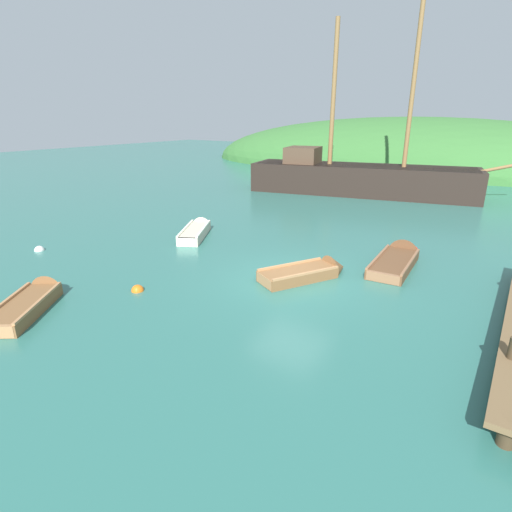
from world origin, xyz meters
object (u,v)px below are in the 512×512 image
(buoy_white, at_px, (40,251))
(sailing_ship, at_px, (358,183))
(rowboat_center, at_px, (397,260))
(rowboat_outer_right, at_px, (310,273))
(buoy_red, at_px, (414,250))
(buoy_orange, at_px, (138,291))
(rowboat_portside, at_px, (33,302))
(rowboat_near_dock, at_px, (197,231))

(buoy_white, bearing_deg, sailing_ship, 72.41)
(sailing_ship, bearing_deg, rowboat_center, -76.01)
(rowboat_outer_right, xyz_separation_m, buoy_white, (-10.30, -3.53, -0.12))
(sailing_ship, xyz_separation_m, rowboat_outer_right, (4.21, -15.69, -0.62))
(sailing_ship, bearing_deg, buoy_red, -71.58)
(buoy_red, bearing_deg, rowboat_outer_right, -113.65)
(buoy_orange, distance_m, buoy_red, 10.83)
(sailing_ship, relative_size, rowboat_portside, 5.38)
(buoy_orange, xyz_separation_m, buoy_white, (-6.39, 0.48, 0.00))
(buoy_orange, xyz_separation_m, buoy_red, (6.08, 8.97, 0.00))
(sailing_ship, relative_size, rowboat_outer_right, 5.32)
(rowboat_portside, relative_size, buoy_white, 8.48)
(rowboat_center, bearing_deg, sailing_ship, 22.87)
(sailing_ship, bearing_deg, rowboat_portside, -105.79)
(rowboat_center, xyz_separation_m, buoy_orange, (-5.97, -7.01, -0.11))
(rowboat_portside, xyz_separation_m, buoy_red, (7.72, 11.33, -0.11))
(sailing_ship, relative_size, buoy_red, 56.30)
(rowboat_portside, distance_m, buoy_orange, 2.88)
(rowboat_center, bearing_deg, buoy_orange, 136.16)
(rowboat_outer_right, xyz_separation_m, rowboat_center, (2.06, 3.00, -0.01))
(buoy_white, bearing_deg, buoy_orange, -4.26)
(rowboat_portside, height_order, buoy_white, rowboat_portside)
(buoy_orange, height_order, buoy_white, buoy_orange)
(rowboat_center, bearing_deg, rowboat_outer_right, 142.13)
(sailing_ship, xyz_separation_m, rowboat_near_dock, (-2.43, -13.89, -0.61))
(sailing_ship, height_order, buoy_white, sailing_ship)
(rowboat_center, relative_size, buoy_red, 12.49)
(rowboat_outer_right, relative_size, rowboat_center, 0.85)
(rowboat_outer_right, distance_m, rowboat_center, 3.64)
(rowboat_near_dock, height_order, buoy_orange, rowboat_near_dock)
(sailing_ship, xyz_separation_m, rowboat_center, (6.27, -12.69, -0.64))
(rowboat_near_dock, relative_size, buoy_red, 11.50)
(rowboat_outer_right, bearing_deg, rowboat_near_dock, 103.16)
(buoy_orange, relative_size, buoy_white, 1.01)
(rowboat_near_dock, relative_size, buoy_white, 9.32)
(buoy_white, bearing_deg, rowboat_outer_right, 18.91)
(sailing_ship, height_order, buoy_orange, sailing_ship)
(rowboat_near_dock, xyz_separation_m, buoy_orange, (2.73, -5.81, -0.14))
(rowboat_near_dock, relative_size, rowboat_portside, 1.10)
(rowboat_near_dock, bearing_deg, rowboat_portside, 158.24)
(rowboat_outer_right, bearing_deg, buoy_orange, 164.05)
(buoy_orange, bearing_deg, rowboat_portside, -124.77)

